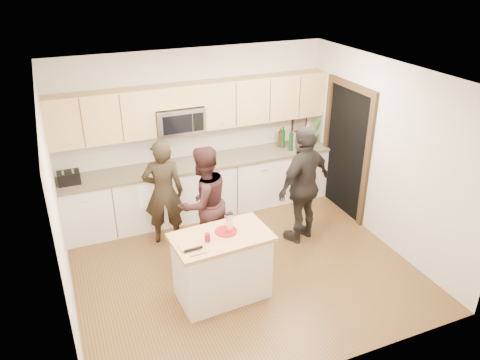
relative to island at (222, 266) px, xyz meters
name	(u,v)px	position (x,y,z in m)	size (l,w,h in m)	color
floor	(242,266)	(0.47, 0.47, -0.45)	(4.50, 4.50, 0.00)	brown
room_shell	(242,153)	(0.47, 0.47, 1.28)	(4.52, 4.02, 2.71)	#B9B09E
back_cabinetry	(203,187)	(0.47, 2.16, 0.02)	(4.50, 0.66, 0.94)	beige
upper_cabinetry	(199,105)	(0.50, 2.30, 1.39)	(4.50, 0.33, 0.75)	tan
microwave	(179,120)	(0.16, 2.27, 1.20)	(0.76, 0.41, 0.40)	silver
doorway	(346,146)	(2.70, 1.37, 0.70)	(0.06, 1.25, 2.20)	black
framed_picture	(299,121)	(2.42, 2.45, 0.83)	(0.30, 0.03, 0.38)	black
dish_towel	(147,184)	(-0.48, 1.97, 0.35)	(0.34, 0.60, 0.48)	white
island	(222,266)	(0.00, 0.00, 0.00)	(1.24, 0.77, 0.90)	beige
red_plate	(226,231)	(0.08, 0.06, 0.45)	(0.28, 0.28, 0.02)	maroon
box_grater	(229,222)	(0.12, 0.03, 0.59)	(0.08, 0.06, 0.26)	silver
drink_glass	(207,237)	(-0.20, -0.05, 0.50)	(0.07, 0.07, 0.10)	maroon
cutting_board	(189,246)	(-0.43, -0.09, 0.45)	(0.23, 0.16, 0.02)	#A87D46
tongs	(193,249)	(-0.41, -0.18, 0.47)	(0.23, 0.03, 0.02)	black
knife	(199,253)	(-0.37, -0.27, 0.47)	(0.22, 0.02, 0.01)	silver
toaster	(69,178)	(-1.58, 2.14, 0.58)	(0.32, 0.23, 0.18)	black
bottle_cluster	(294,137)	(2.16, 2.15, 0.66)	(0.63, 0.32, 0.37)	black
orchid	(314,131)	(2.57, 2.19, 0.71)	(0.24, 0.20, 0.44)	#3F7D32
woman_left	(164,192)	(-0.33, 1.54, 0.37)	(0.60, 0.39, 1.64)	black
woman_center	(204,203)	(0.10, 0.99, 0.38)	(0.81, 0.63, 1.67)	black
woman_right	(304,185)	(1.61, 0.81, 0.45)	(1.06, 0.44, 1.81)	black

